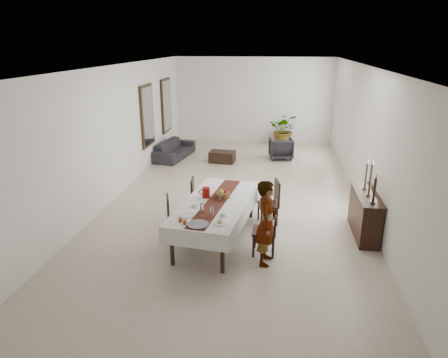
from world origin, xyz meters
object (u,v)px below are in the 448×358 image
Objects in this scene: red_pitcher at (206,193)px; sideboard_body at (364,215)px; woman at (267,223)px; dining_table_top at (216,203)px; sofa at (175,149)px.

sideboard_body is (3.16, 0.40, -0.46)m from red_pitcher.
woman reaches higher than sideboard_body.
woman reaches higher than dining_table_top.
sofa is at bearing 136.15° from sideboard_body.
red_pitcher reaches higher than dining_table_top.
red_pitcher is at bearing 57.62° from woman.
woman is at bearing -143.18° from sofa.
red_pitcher is (-0.24, 0.19, 0.14)m from dining_table_top.
dining_table_top is 0.33m from red_pitcher.
sofa is (-2.31, 5.61, -0.47)m from dining_table_top.
dining_table_top is 1.74× the size of sideboard_body.
red_pitcher reaches higher than sofa.
sofa is at bearing 120.00° from dining_table_top.
dining_table_top is at bearing -148.18° from sofa.
dining_table_top is at bearing -38.59° from red_pitcher.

